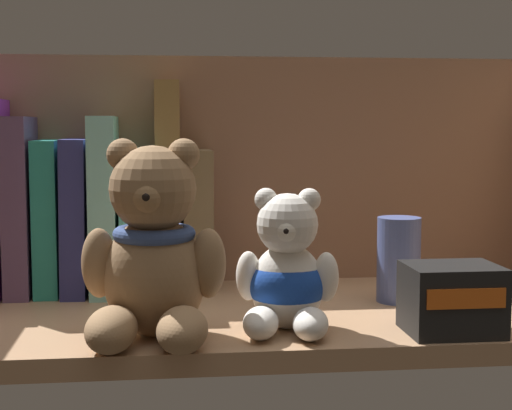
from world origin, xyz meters
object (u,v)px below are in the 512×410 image
(book_9, at_px, (197,219))
(small_product_box, at_px, (452,299))
(book_4, at_px, (51,216))
(book_7, at_px, (137,219))
(book_8, at_px, (167,186))
(book_6, at_px, (106,204))
(book_3, at_px, (23,205))
(book_5, at_px, (78,215))
(pillar_candle, at_px, (399,260))
(teddy_bear_larger, at_px, (153,254))
(teddy_bear_smaller, at_px, (287,275))

(book_9, relative_size, small_product_box, 1.92)
(book_4, distance_m, small_product_box, 0.45)
(book_7, bearing_deg, book_8, 0.00)
(book_7, bearing_deg, book_6, 180.00)
(book_3, distance_m, book_5, 0.06)
(book_9, bearing_deg, book_5, 180.00)
(book_5, relative_size, pillar_candle, 1.91)
(book_4, distance_m, teddy_bear_larger, 0.25)
(book_3, xyz_separation_m, book_4, (0.03, 0.00, -0.01))
(teddy_bear_larger, bearing_deg, small_product_box, -2.53)
(book_3, bearing_deg, small_product_box, -29.14)
(teddy_bear_smaller, relative_size, pillar_candle, 1.44)
(teddy_bear_larger, distance_m, pillar_candle, 0.28)
(book_3, relative_size, book_8, 0.83)
(book_9, distance_m, pillar_candle, 0.23)
(teddy_bear_smaller, bearing_deg, book_3, 142.94)
(book_3, xyz_separation_m, book_9, (0.19, 0.00, -0.02))
(book_9, bearing_deg, book_7, 180.00)
(teddy_bear_smaller, bearing_deg, book_5, 135.77)
(pillar_candle, bearing_deg, book_7, 160.02)
(book_9, distance_m, teddy_bear_smaller, 0.22)
(book_5, bearing_deg, book_9, 0.00)
(book_3, xyz_separation_m, book_7, (0.13, 0.00, -0.02))
(book_4, height_order, book_5, book_5)
(book_4, height_order, book_6, book_6)
(book_3, bearing_deg, book_5, 0.00)
(book_4, relative_size, book_6, 0.87)
(book_9, height_order, small_product_box, book_9)
(book_8, height_order, book_9, book_8)
(book_7, relative_size, book_8, 0.68)
(book_8, bearing_deg, pillar_candle, -22.55)
(book_5, distance_m, book_9, 0.13)
(pillar_candle, bearing_deg, teddy_bear_larger, -155.31)
(book_5, bearing_deg, book_7, 0.00)
(book_4, xyz_separation_m, small_product_box, (0.38, -0.23, -0.05))
(book_4, height_order, pillar_candle, book_4)
(book_6, distance_m, book_8, 0.07)
(book_6, bearing_deg, pillar_candle, -17.86)
(book_5, bearing_deg, teddy_bear_larger, -68.35)
(book_8, relative_size, teddy_bear_smaller, 1.81)
(book_3, relative_size, teddy_bear_smaller, 1.51)
(book_6, bearing_deg, book_5, 180.00)
(book_4, distance_m, book_9, 0.16)
(book_7, bearing_deg, small_product_box, -38.79)
(book_4, relative_size, teddy_bear_larger, 0.97)
(book_6, bearing_deg, book_3, 180.00)
(book_9, bearing_deg, book_8, 180.00)
(book_8, xyz_separation_m, teddy_bear_larger, (-0.01, -0.22, -0.04))
(book_7, height_order, small_product_box, book_7)
(teddy_bear_larger, distance_m, small_product_box, 0.27)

